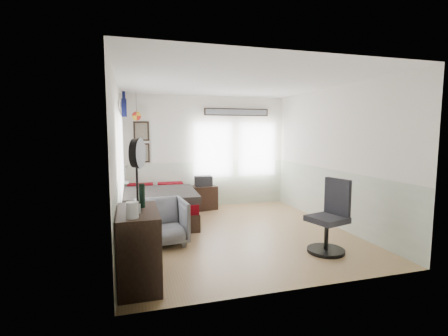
% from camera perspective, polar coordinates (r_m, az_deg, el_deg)
% --- Properties ---
extents(ground_plane, '(4.00, 4.50, 0.01)m').
position_cam_1_polar(ground_plane, '(6.05, 2.00, -11.31)').
color(ground_plane, tan).
extents(room_shell, '(4.02, 4.52, 2.71)m').
position_cam_1_polar(room_shell, '(5.93, 0.78, 4.23)').
color(room_shell, silver).
rests_on(room_shell, ground_plane).
extents(wall_decor, '(3.55, 1.32, 1.44)m').
position_cam_1_polar(wall_decor, '(7.48, -10.88, 8.29)').
color(wall_decor, black).
rests_on(wall_decor, room_shell).
extents(bed, '(1.55, 2.11, 0.66)m').
position_cam_1_polar(bed, '(6.86, -11.62, -6.48)').
color(bed, black).
rests_on(bed, ground_plane).
extents(dresser, '(0.48, 1.00, 0.90)m').
position_cam_1_polar(dresser, '(4.16, -14.79, -13.23)').
color(dresser, black).
rests_on(dresser, ground_plane).
extents(armchair, '(0.85, 0.87, 0.74)m').
position_cam_1_polar(armchair, '(5.47, -10.96, -9.29)').
color(armchair, slate).
rests_on(armchair, ground_plane).
extents(nightstand, '(0.63, 0.55, 0.56)m').
position_cam_1_polar(nightstand, '(7.76, -3.61, -5.20)').
color(nightstand, black).
rests_on(nightstand, ground_plane).
extents(task_chair, '(0.61, 0.61, 1.12)m').
position_cam_1_polar(task_chair, '(5.26, 18.08, -9.11)').
color(task_chair, black).
rests_on(task_chair, ground_plane).
extents(kettle, '(0.16, 0.13, 0.18)m').
position_cam_1_polar(kettle, '(3.68, -15.81, -7.12)').
color(kettle, silver).
rests_on(kettle, dresser).
extents(bottle, '(0.07, 0.07, 0.30)m').
position_cam_1_polar(bottle, '(4.15, -14.22, -4.72)').
color(bottle, black).
rests_on(bottle, dresser).
extents(stand_fan, '(0.20, 0.34, 0.87)m').
position_cam_1_polar(stand_fan, '(3.86, -14.99, 2.30)').
color(stand_fan, black).
rests_on(stand_fan, dresser).
extents(black_bag, '(0.41, 0.27, 0.23)m').
position_cam_1_polar(black_bag, '(7.69, -3.63, -2.30)').
color(black_bag, black).
rests_on(black_bag, nightstand).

